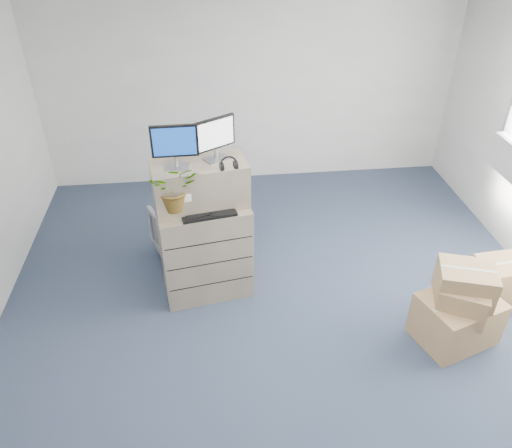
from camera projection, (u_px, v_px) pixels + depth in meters
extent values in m
plane|color=#283449|center=(287.00, 340.00, 5.07)|extent=(7.00, 7.00, 0.00)
cube|color=silver|center=(251.00, 90.00, 7.17)|extent=(6.00, 0.02, 2.80)
cube|color=#83735A|center=(205.00, 249.00, 5.43)|extent=(1.02, 0.72, 1.10)
cube|color=#83735A|center=(200.00, 184.00, 5.03)|extent=(1.01, 0.62, 0.47)
cube|color=#99999E|center=(177.00, 167.00, 4.81)|extent=(0.24, 0.17, 0.02)
cylinder|color=#99999E|center=(176.00, 161.00, 4.78)|extent=(0.04, 0.04, 0.11)
cube|color=black|center=(174.00, 141.00, 4.66)|extent=(0.44, 0.04, 0.32)
cube|color=navy|center=(174.00, 142.00, 4.64)|extent=(0.40, 0.01, 0.28)
cube|color=#99999E|center=(216.00, 159.00, 4.96)|extent=(0.28, 0.26, 0.02)
cylinder|color=#99999E|center=(216.00, 153.00, 4.93)|extent=(0.04, 0.04, 0.10)
cube|color=black|center=(215.00, 133.00, 4.81)|extent=(0.39, 0.25, 0.31)
cube|color=silver|center=(216.00, 134.00, 4.80)|extent=(0.34, 0.21, 0.27)
torus|color=black|center=(229.00, 164.00, 4.78)|extent=(0.17, 0.05, 0.17)
cube|color=black|center=(209.00, 213.00, 4.99)|extent=(0.58, 0.33, 0.03)
ellipsoid|color=silver|center=(231.00, 204.00, 5.12)|extent=(0.12, 0.09, 0.04)
cylinder|color=#999CA2|center=(210.00, 192.00, 5.09)|extent=(0.08, 0.08, 0.27)
cube|color=silver|center=(200.00, 204.00, 5.14)|extent=(0.07, 0.07, 0.02)
cube|color=black|center=(199.00, 198.00, 5.10)|extent=(0.07, 0.04, 0.13)
cube|color=black|center=(233.00, 192.00, 5.31)|extent=(0.24, 0.22, 0.06)
cube|color=#3F8FD9|center=(233.00, 188.00, 5.23)|extent=(0.24, 0.12, 0.09)
cylinder|color=#92AA89|center=(177.00, 215.00, 4.97)|extent=(0.20, 0.20, 0.02)
cylinder|color=black|center=(176.00, 209.00, 4.93)|extent=(0.17, 0.17, 0.13)
imported|color=#235418|center=(175.00, 191.00, 4.82)|extent=(0.49, 0.53, 0.39)
imported|color=slate|center=(187.00, 231.00, 6.03)|extent=(0.92, 0.90, 0.74)
cube|color=#A27D4E|center=(456.00, 319.00, 4.96)|extent=(0.87, 0.76, 0.51)
cube|color=#A27D4E|center=(458.00, 325.00, 5.00)|extent=(0.62, 0.57, 0.36)
cube|color=#A27D4E|center=(465.00, 284.00, 4.75)|extent=(0.62, 0.56, 0.36)
cube|color=#A27D4E|center=(462.00, 300.00, 4.77)|extent=(0.59, 0.57, 0.35)
cube|color=#A27D4E|center=(506.00, 279.00, 5.50)|extent=(0.69, 0.48, 0.47)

